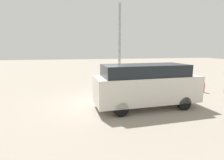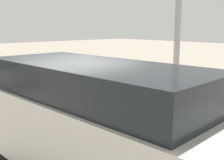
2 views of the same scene
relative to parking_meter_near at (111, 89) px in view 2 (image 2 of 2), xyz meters
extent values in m
plane|color=gray|center=(-0.49, -0.66, -1.16)|extent=(80.00, 80.00, 0.00)
cylinder|color=#9E9EA3|center=(0.00, 0.00, -0.54)|extent=(0.05, 0.05, 1.24)
cube|color=#47474C|center=(0.00, 0.00, 0.21)|extent=(0.22, 0.15, 0.26)
sphere|color=maroon|center=(0.00, 0.00, 0.36)|extent=(0.11, 0.11, 0.11)
cube|color=beige|center=(1.10, 1.15, -0.89)|extent=(0.44, 0.44, 0.55)
cylinder|color=#9E9E9E|center=(1.10, 1.15, 1.92)|extent=(0.15, 0.15, 5.06)
cube|color=beige|center=(1.73, -1.83, -0.21)|extent=(5.15, 2.06, 1.26)
cube|color=black|center=(1.60, -1.84, 0.70)|extent=(4.13, 1.86, 0.55)
cylinder|color=black|center=(0.12, -1.12, -0.84)|extent=(0.66, 0.25, 0.65)
cylinder|color=black|center=(0.20, -2.70, -0.84)|extent=(0.66, 0.25, 0.65)
camera|label=1|loc=(-1.65, -9.63, 1.72)|focal=28.00mm
camera|label=2|loc=(5.08, -4.60, 1.56)|focal=45.00mm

